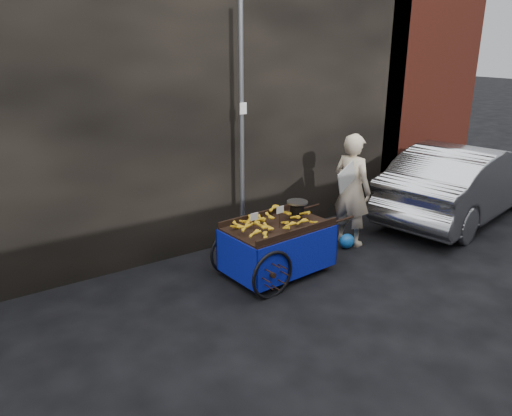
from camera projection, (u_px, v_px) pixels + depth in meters
ground at (273, 281)px, 7.49m from camera, size 80.00×80.00×0.00m
building_wall at (206, 94)px, 8.91m from camera, size 13.50×2.00×5.00m
street_pole at (242, 133)px, 8.01m from camera, size 0.12×0.10×4.00m
banana_cart at (275, 231)px, 7.46m from camera, size 2.18×1.14×1.16m
vendor at (352, 190)px, 8.55m from camera, size 0.95×0.79×1.96m
plastic_bag at (347, 241)px, 8.60m from camera, size 0.29×0.23×0.26m
parked_car at (463, 181)px, 9.96m from camera, size 4.72×2.43×1.48m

